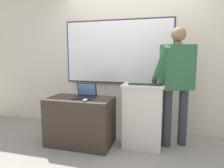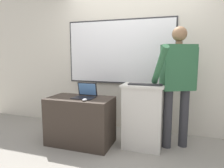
{
  "view_description": "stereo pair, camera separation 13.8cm",
  "coord_description": "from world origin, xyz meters",
  "px_view_note": "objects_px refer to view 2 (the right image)",
  "views": [
    {
      "loc": [
        0.61,
        -2.33,
        1.35
      ],
      "look_at": [
        -0.17,
        0.49,
        0.93
      ],
      "focal_mm": 32.0,
      "sensor_mm": 36.0,
      "label": 1
    },
    {
      "loc": [
        0.74,
        -2.29,
        1.35
      ],
      "look_at": [
        -0.17,
        0.49,
        0.93
      ],
      "focal_mm": 32.0,
      "sensor_mm": 36.0,
      "label": 2
    }
  ],
  "objects_px": {
    "lectern_podium": "(143,116)",
    "side_desk": "(81,121)",
    "person_presenter": "(177,79)",
    "laptop": "(86,93)",
    "wireless_keyboard": "(144,84)",
    "computer_mouse_by_laptop": "(85,100)",
    "computer_mouse_by_keyboard": "(161,85)"
  },
  "relations": [
    {
      "from": "person_presenter",
      "to": "computer_mouse_by_keyboard",
      "type": "bearing_deg",
      "value": -159.03
    },
    {
      "from": "computer_mouse_by_keyboard",
      "to": "side_desk",
      "type": "bearing_deg",
      "value": -175.04
    },
    {
      "from": "lectern_podium",
      "to": "wireless_keyboard",
      "type": "height_order",
      "value": "wireless_keyboard"
    },
    {
      "from": "side_desk",
      "to": "computer_mouse_by_laptop",
      "type": "relative_size",
      "value": 9.77
    },
    {
      "from": "person_presenter",
      "to": "computer_mouse_by_keyboard",
      "type": "xyz_separation_m",
      "value": [
        -0.21,
        -0.22,
        -0.07
      ]
    },
    {
      "from": "person_presenter",
      "to": "laptop",
      "type": "distance_m",
      "value": 1.37
    },
    {
      "from": "laptop",
      "to": "computer_mouse_by_laptop",
      "type": "height_order",
      "value": "laptop"
    },
    {
      "from": "side_desk",
      "to": "laptop",
      "type": "xyz_separation_m",
      "value": [
        0.06,
        0.06,
        0.42
      ]
    },
    {
      "from": "lectern_podium",
      "to": "side_desk",
      "type": "distance_m",
      "value": 0.95
    },
    {
      "from": "laptop",
      "to": "wireless_keyboard",
      "type": "relative_size",
      "value": 0.71
    },
    {
      "from": "lectern_podium",
      "to": "computer_mouse_by_keyboard",
      "type": "height_order",
      "value": "computer_mouse_by_keyboard"
    },
    {
      "from": "side_desk",
      "to": "computer_mouse_by_laptop",
      "type": "height_order",
      "value": "computer_mouse_by_laptop"
    },
    {
      "from": "wireless_keyboard",
      "to": "computer_mouse_by_laptop",
      "type": "xyz_separation_m",
      "value": [
        -0.78,
        -0.29,
        -0.21
      ]
    },
    {
      "from": "side_desk",
      "to": "person_presenter",
      "type": "distance_m",
      "value": 1.57
    },
    {
      "from": "lectern_podium",
      "to": "computer_mouse_by_keyboard",
      "type": "relative_size",
      "value": 9.41
    },
    {
      "from": "laptop",
      "to": "wireless_keyboard",
      "type": "height_order",
      "value": "wireless_keyboard"
    },
    {
      "from": "computer_mouse_by_laptop",
      "to": "lectern_podium",
      "type": "bearing_deg",
      "value": 23.93
    },
    {
      "from": "person_presenter",
      "to": "laptop",
      "type": "xyz_separation_m",
      "value": [
        -1.32,
        -0.26,
        -0.24
      ]
    },
    {
      "from": "computer_mouse_by_laptop",
      "to": "computer_mouse_by_keyboard",
      "type": "height_order",
      "value": "computer_mouse_by_keyboard"
    },
    {
      "from": "lectern_podium",
      "to": "computer_mouse_by_laptop",
      "type": "distance_m",
      "value": 0.87
    },
    {
      "from": "computer_mouse_by_laptop",
      "to": "computer_mouse_by_keyboard",
      "type": "distance_m",
      "value": 1.07
    },
    {
      "from": "side_desk",
      "to": "wireless_keyboard",
      "type": "height_order",
      "value": "wireless_keyboard"
    },
    {
      "from": "wireless_keyboard",
      "to": "laptop",
      "type": "bearing_deg",
      "value": -176.93
    },
    {
      "from": "person_presenter",
      "to": "computer_mouse_by_laptop",
      "type": "xyz_separation_m",
      "value": [
        -1.22,
        -0.5,
        -0.29
      ]
    },
    {
      "from": "wireless_keyboard",
      "to": "computer_mouse_by_keyboard",
      "type": "bearing_deg",
      "value": -2.37
    },
    {
      "from": "lectern_podium",
      "to": "laptop",
      "type": "relative_size",
      "value": 2.97
    },
    {
      "from": "side_desk",
      "to": "lectern_podium",
      "type": "bearing_deg",
      "value": 9.91
    },
    {
      "from": "side_desk",
      "to": "wireless_keyboard",
      "type": "distance_m",
      "value": 1.12
    },
    {
      "from": "person_presenter",
      "to": "laptop",
      "type": "relative_size",
      "value": 5.52
    },
    {
      "from": "person_presenter",
      "to": "wireless_keyboard",
      "type": "relative_size",
      "value": 3.93
    },
    {
      "from": "computer_mouse_by_laptop",
      "to": "laptop",
      "type": "bearing_deg",
      "value": 112.57
    },
    {
      "from": "computer_mouse_by_laptop",
      "to": "computer_mouse_by_keyboard",
      "type": "xyz_separation_m",
      "value": [
        1.01,
        0.28,
        0.22
      ]
    }
  ]
}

